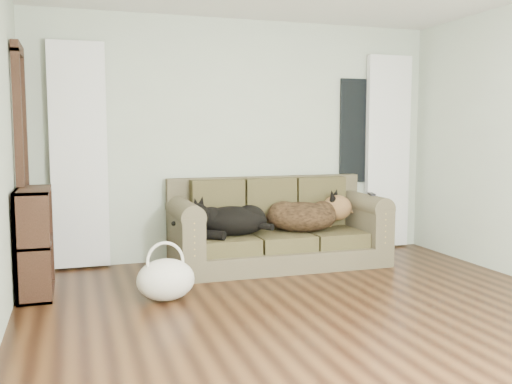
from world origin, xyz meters
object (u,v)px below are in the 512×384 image
object	(u,v)px
dog_black_lab	(228,222)
dog_shepherd	(306,217)
sofa	(278,222)
tote_bag	(166,281)
bookshelf	(35,237)

from	to	relation	value
dog_black_lab	dog_shepherd	bearing A→B (deg)	15.95
sofa	tote_bag	bearing A→B (deg)	-145.40
dog_black_lab	dog_shepherd	xyz separation A→B (m)	(0.84, -0.00, 0.01)
sofa	bookshelf	size ratio (longest dim) A/B	2.41
dog_shepherd	bookshelf	size ratio (longest dim) A/B	0.85
sofa	tote_bag	distance (m)	1.63
sofa	dog_shepherd	bearing A→B (deg)	-3.64
sofa	dog_black_lab	xyz separation A→B (m)	(-0.54, -0.02, 0.03)
sofa	dog_black_lab	bearing A→B (deg)	-178.37
tote_bag	bookshelf	distance (m)	1.21
bookshelf	dog_shepherd	bearing A→B (deg)	6.20
dog_shepherd	tote_bag	xyz separation A→B (m)	(-1.62, -0.89, -0.33)
dog_black_lab	bookshelf	xyz separation A→B (m)	(-1.81, -0.36, 0.02)
sofa	tote_bag	world-z (taller)	sofa
sofa	bookshelf	xyz separation A→B (m)	(-2.35, -0.38, 0.05)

